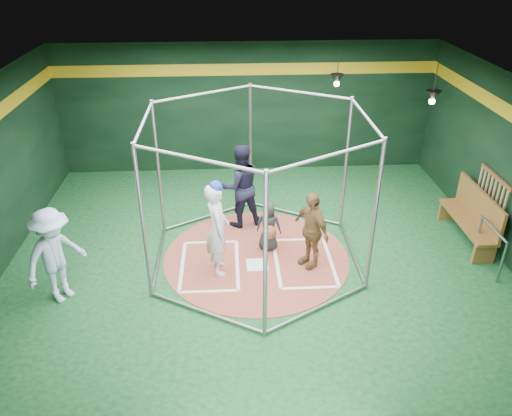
{
  "coord_description": "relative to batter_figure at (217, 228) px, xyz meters",
  "views": [
    {
      "loc": [
        -0.5,
        -8.53,
        5.81
      ],
      "look_at": [
        0.0,
        0.1,
        1.1
      ],
      "focal_mm": 35.0,
      "sensor_mm": 36.0,
      "label": 1
    }
  ],
  "objects": [
    {
      "name": "visitor_leopard",
      "position": [
        1.81,
        0.1,
        -0.16
      ],
      "size": [
        0.82,
        1.01,
        1.6
      ],
      "primitive_type": "imported",
      "rotation": [
        0.0,
        0.0,
        -1.04
      ],
      "color": "#9E7644",
      "rests_on": "clay_disc"
    },
    {
      "name": "room_shell",
      "position": [
        0.76,
        0.42,
        0.78
      ],
      "size": [
        10.1,
        9.1,
        3.53
      ],
      "color": "#0D3D19",
      "rests_on": "ground"
    },
    {
      "name": "pendant_lamp_near",
      "position": [
        2.96,
        4.02,
        1.76
      ],
      "size": [
        0.34,
        0.34,
        0.9
      ],
      "color": "black",
      "rests_on": "room_shell"
    },
    {
      "name": "clay_disc",
      "position": [
        0.76,
        0.42,
        -0.97
      ],
      "size": [
        3.8,
        3.8,
        0.01
      ],
      "primitive_type": "cylinder",
      "color": "#994A37",
      "rests_on": "ground"
    },
    {
      "name": "dugout_bench",
      "position": [
        5.4,
        0.84,
        -0.38
      ],
      "size": [
        0.47,
        2.0,
        1.17
      ],
      "color": "brown",
      "rests_on": "ground"
    },
    {
      "name": "batting_cage",
      "position": [
        0.76,
        0.42,
        0.52
      ],
      "size": [
        4.05,
        4.67,
        3.0
      ],
      "color": "gray",
      "rests_on": "ground"
    },
    {
      "name": "batter_box_left",
      "position": [
        -0.19,
        0.17,
        -0.96
      ],
      "size": [
        1.17,
        1.77,
        0.01
      ],
      "color": "white",
      "rests_on": "clay_disc"
    },
    {
      "name": "umpire",
      "position": [
        0.49,
        1.79,
        -0.0
      ],
      "size": [
        1.1,
        0.96,
        1.92
      ],
      "primitive_type": "imported",
      "rotation": [
        0.0,
        0.0,
        3.42
      ],
      "color": "black",
      "rests_on": "clay_disc"
    },
    {
      "name": "bystander_blue",
      "position": [
        -2.83,
        -0.68,
        -0.06
      ],
      "size": [
        1.25,
        1.35,
        1.83
      ],
      "primitive_type": "imported",
      "rotation": [
        0.0,
        0.0,
        0.92
      ],
      "color": "#ADC8E5",
      "rests_on": "ground"
    },
    {
      "name": "bat_rack",
      "position": [
        5.69,
        0.82,
        0.07
      ],
      "size": [
        0.07,
        1.25,
        0.98
      ],
      "color": "brown",
      "rests_on": "room_shell"
    },
    {
      "name": "catcher_figure",
      "position": [
        1.04,
        0.71,
        -0.43
      ],
      "size": [
        0.59,
        0.62,
        1.08
      ],
      "color": "black",
      "rests_on": "clay_disc"
    },
    {
      "name": "batter_box_right",
      "position": [
        1.71,
        0.17,
        -0.96
      ],
      "size": [
        1.17,
        1.77,
        0.01
      ],
      "color": "white",
      "rests_on": "clay_disc"
    },
    {
      "name": "steel_railing",
      "position": [
        5.31,
        -0.19,
        -0.38
      ],
      "size": [
        0.05,
        1.04,
        0.9
      ],
      "color": "slate",
      "rests_on": "ground"
    },
    {
      "name": "batter_figure",
      "position": [
        0.0,
        0.0,
        0.0
      ],
      "size": [
        0.53,
        0.73,
        1.95
      ],
      "color": "silver",
      "rests_on": "clay_disc"
    },
    {
      "name": "home_plate",
      "position": [
        0.76,
        0.12,
        -0.96
      ],
      "size": [
        0.43,
        0.43,
        0.01
      ],
      "primitive_type": "cube",
      "color": "white",
      "rests_on": "clay_disc"
    },
    {
      "name": "pendant_lamp_far",
      "position": [
        4.76,
        2.42,
        1.76
      ],
      "size": [
        0.34,
        0.34,
        0.9
      ],
      "color": "black",
      "rests_on": "room_shell"
    }
  ]
}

